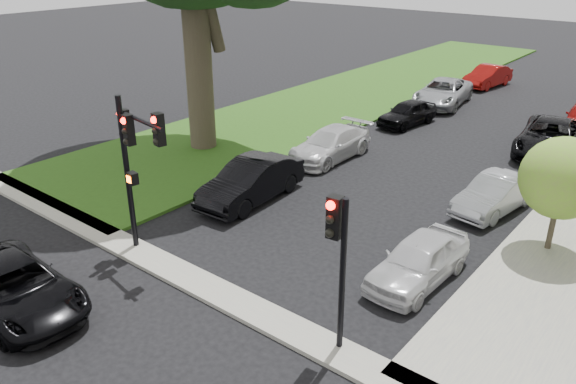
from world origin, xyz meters
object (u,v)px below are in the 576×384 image
Objects in this scene: car_cross_near at (15,287)px; car_parked_9 at (488,76)px; small_tree_a at (562,178)px; car_parked_0 at (419,260)px; car_parked_5 at (251,181)px; car_parked_6 at (330,144)px; car_parked_2 at (550,137)px; car_parked_8 at (443,92)px; car_parked_1 at (495,194)px; car_parked_7 at (407,113)px; traffic_signal_secondary at (338,246)px; traffic_signal_main at (133,149)px.

car_parked_9 is (0.12, 31.86, 0.04)m from car_cross_near.
car_parked_0 is at bearing -120.29° from small_tree_a.
car_parked_9 is (-0.03, 23.10, -0.07)m from car_parked_5.
car_parked_6 is at bearing 89.35° from car_parked_5.
car_parked_9 is at bearing 114.82° from car_parked_2.
car_parked_0 reaches higher than car_cross_near.
car_parked_8 is 1.27× the size of car_parked_9.
small_tree_a is 0.94× the size of car_parked_1.
car_parked_0 is at bearing -53.94° from car_parked_7.
car_cross_near is 0.86× the size of car_parked_2.
car_parked_0 is 1.03× the size of car_parked_7.
car_parked_9 is at bearing 96.93° from car_parked_7.
car_parked_8 is (-7.61, 18.06, 0.08)m from car_parked_0.
small_tree_a is 0.80× the size of car_parked_6.
car_parked_1 is at bearing -61.33° from car_parked_9.
traffic_signal_secondary is at bearing -107.97° from small_tree_a.
car_cross_near is 0.88× the size of car_parked_8.
car_parked_0 is at bearing -41.11° from car_cross_near.
traffic_signal_main is at bearing -82.83° from car_parked_7.
car_parked_9 is at bearing 115.54° from small_tree_a.
car_parked_0 is at bearing 27.35° from traffic_signal_main.
small_tree_a is 0.78× the size of car_cross_near.
car_parked_2 is 9.89m from car_parked_6.
small_tree_a is 0.67× the size of car_parked_2.
traffic_signal_main is at bearing -82.89° from car_parked_9.
car_parked_5 is 1.23× the size of car_parked_7.
car_cross_near is at bearing -116.57° from car_parked_2.
car_parked_8 is (-7.33, 4.82, -0.02)m from car_parked_2.
car_parked_6 is 17.67m from car_parked_9.
car_parked_2 is at bearing -15.91° from car_cross_near.
traffic_signal_secondary is at bearing -38.44° from car_parked_5.
car_parked_2 is (-0.28, 7.43, 0.12)m from car_parked_1.
car_parked_6 is at bearing 125.48° from traffic_signal_secondary.
car_parked_2 reaches higher than car_cross_near.
car_parked_2 is (-2.64, 9.20, -1.67)m from small_tree_a.
car_parked_7 is (0.24, 6.63, -0.03)m from car_parked_6.
traffic_signal_main is 1.24× the size of car_parked_0.
car_parked_2 reaches higher than car_parked_0.
car_parked_7 is (-9.66, 9.13, -1.79)m from small_tree_a.
car_parked_9 is (0.02, 11.04, 0.05)m from car_parked_7.
car_parked_8 reaches higher than car_parked_9.
car_parked_1 is at bearing -66.95° from car_parked_8.
car_parked_9 is (-7.00, 10.96, -0.07)m from car_parked_2.
car_cross_near is 10.65m from car_parked_0.
car_parked_8 is (-0.31, 4.90, 0.10)m from car_parked_7.
small_tree_a is at bearing 13.26° from car_parked_5.
car_parked_1 is 7.57m from car_parked_6.
car_parked_2 is at bearing -50.36° from car_parked_9.
traffic_signal_secondary is 23.17m from car_parked_8.
car_parked_5 is (-9.61, -2.93, -1.67)m from small_tree_a.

